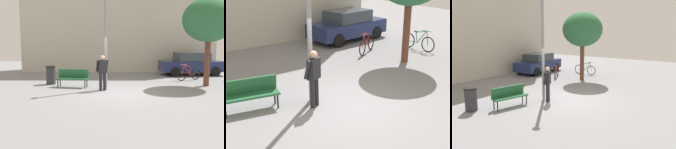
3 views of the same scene
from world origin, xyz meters
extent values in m
plane|color=gray|center=(0.00, 0.00, 0.00)|extent=(36.00, 36.00, 0.00)
cube|color=beige|center=(0.00, 8.88, 4.92)|extent=(14.47, 2.00, 9.83)
cylinder|color=gray|center=(-0.70, 1.03, 2.41)|extent=(0.13, 0.13, 4.81)
cylinder|color=#232328|center=(-0.93, 0.61, 0.42)|extent=(0.14, 0.14, 0.85)
cylinder|color=#232328|center=(-0.75, 0.69, 0.42)|extent=(0.14, 0.14, 0.85)
cube|color=#232328|center=(-0.84, 0.65, 1.15)|extent=(0.45, 0.36, 0.60)
sphere|color=tan|center=(-0.84, 0.65, 1.56)|extent=(0.22, 0.22, 0.22)
cylinder|color=#232328|center=(-1.09, 0.60, 1.18)|extent=(0.18, 0.25, 0.55)
cylinder|color=#232328|center=(-0.63, 0.80, 1.18)|extent=(0.18, 0.25, 0.55)
cube|color=#236038|center=(-2.41, 1.49, 0.45)|extent=(1.66, 0.75, 0.06)
cube|color=#236038|center=(-2.37, 1.68, 0.70)|extent=(1.59, 0.44, 0.44)
cylinder|color=black|center=(-1.74, 1.19, 0.21)|extent=(0.05, 0.05, 0.42)
cylinder|color=black|center=(-3.15, 1.48, 0.21)|extent=(0.05, 0.05, 0.42)
cylinder|color=black|center=(-1.67, 1.50, 0.21)|extent=(0.05, 0.05, 0.42)
cylinder|color=black|center=(-3.09, 1.79, 0.21)|extent=(0.05, 0.05, 0.42)
cylinder|color=brown|center=(4.52, 2.01, 1.24)|extent=(0.29, 0.29, 2.48)
ellipsoid|color=#2C683E|center=(4.52, 2.01, 3.41)|extent=(2.66, 2.66, 2.26)
torus|color=black|center=(3.67, 3.68, 0.36)|extent=(0.65, 0.37, 0.71)
torus|color=black|center=(4.64, 4.19, 0.36)|extent=(0.65, 0.37, 0.71)
cylinder|color=red|center=(3.99, 3.85, 0.64)|extent=(0.46, 0.26, 0.64)
cylinder|color=red|center=(4.03, 3.87, 0.88)|extent=(0.53, 0.30, 0.18)
cylinder|color=red|center=(4.24, 3.98, 0.57)|extent=(0.14, 0.09, 0.48)
cylinder|color=red|center=(4.42, 4.07, 0.33)|extent=(0.46, 0.26, 0.04)
cylinder|color=red|center=(3.72, 3.71, 0.64)|extent=(0.16, 0.11, 0.63)
cube|color=black|center=(4.29, 4.00, 0.83)|extent=(0.21, 0.16, 0.04)
cylinder|color=red|center=(3.78, 3.74, 0.95)|extent=(0.40, 0.23, 0.03)
cube|color=navy|center=(4.98, 6.35, 0.62)|extent=(4.32, 2.03, 0.70)
cube|color=#333D47|center=(4.98, 6.35, 1.25)|extent=(2.22, 1.73, 0.60)
cylinder|color=black|center=(6.26, 7.26, 0.32)|extent=(0.66, 0.27, 0.64)
cylinder|color=black|center=(6.39, 5.66, 0.32)|extent=(0.66, 0.27, 0.64)
cylinder|color=black|center=(3.57, 7.04, 0.32)|extent=(0.66, 0.27, 0.64)
cylinder|color=black|center=(3.70, 5.44, 0.32)|extent=(0.66, 0.27, 0.64)
cylinder|color=#2D2D33|center=(-3.73, 2.45, 0.46)|extent=(0.50, 0.50, 0.91)
cylinder|color=black|center=(-3.73, 2.45, 0.95)|extent=(0.52, 0.52, 0.08)
camera|label=1|loc=(-0.26, -11.56, 2.38)|focal=42.01mm
camera|label=2|loc=(-5.52, -6.60, 4.10)|focal=52.30mm
camera|label=3|loc=(-9.30, -6.30, 3.32)|focal=38.15mm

